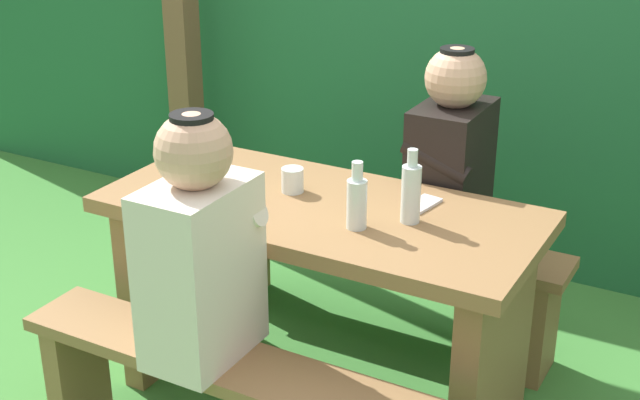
{
  "coord_description": "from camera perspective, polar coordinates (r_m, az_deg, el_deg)",
  "views": [
    {
      "loc": [
        1.24,
        -2.25,
        1.84
      ],
      "look_at": [
        0.0,
        0.0,
        0.75
      ],
      "focal_mm": 49.71,
      "sensor_mm": 36.0,
      "label": 1
    }
  ],
  "objects": [
    {
      "name": "ground_plane",
      "position": [
        3.16,
        0.0,
        -12.56
      ],
      "size": [
        12.0,
        12.0,
        0.0
      ],
      "primitive_type": "plane",
      "color": "#418638"
    },
    {
      "name": "hedge_backdrop",
      "position": [
        4.28,
        11.38,
        9.18
      ],
      "size": [
        6.4,
        0.91,
        1.69
      ],
      "primitive_type": "cube",
      "color": "#206336",
      "rests_on": "ground_plane"
    },
    {
      "name": "pergola_post_left",
      "position": [
        4.25,
        -8.95,
        11.83
      ],
      "size": [
        0.12,
        0.12,
        2.07
      ],
      "primitive_type": "cube",
      "color": "brown",
      "rests_on": "ground_plane"
    },
    {
      "name": "picnic_table",
      "position": [
        2.9,
        0.0,
        -4.52
      ],
      "size": [
        1.4,
        0.64,
        0.73
      ],
      "color": "olive",
      "rests_on": "ground_plane"
    },
    {
      "name": "bench_near",
      "position": [
        2.63,
        -5.49,
        -12.55
      ],
      "size": [
        1.4,
        0.24,
        0.44
      ],
      "color": "olive",
      "rests_on": "ground_plane"
    },
    {
      "name": "bench_far",
      "position": [
        3.39,
        4.16,
        -3.78
      ],
      "size": [
        1.4,
        0.24,
        0.44
      ],
      "color": "olive",
      "rests_on": "ground_plane"
    },
    {
      "name": "person_white_shirt",
      "position": [
        2.45,
        -7.74,
        -3.09
      ],
      "size": [
        0.25,
        0.35,
        0.72
      ],
      "color": "silver",
      "rests_on": "bench_near"
    },
    {
      "name": "person_black_coat",
      "position": [
        3.12,
        8.4,
        2.75
      ],
      "size": [
        0.25,
        0.35,
        0.72
      ],
      "color": "black",
      "rests_on": "bench_far"
    },
    {
      "name": "drinking_glass",
      "position": [
        2.88,
        -1.78,
        1.3
      ],
      "size": [
        0.07,
        0.07,
        0.08
      ],
      "primitive_type": "cylinder",
      "color": "silver",
      "rests_on": "picnic_table"
    },
    {
      "name": "bottle_left",
      "position": [
        2.65,
        5.88,
        0.54
      ],
      "size": [
        0.06,
        0.06,
        0.23
      ],
      "color": "silver",
      "rests_on": "picnic_table"
    },
    {
      "name": "bottle_right",
      "position": [
        2.61,
        2.39,
        -0.06
      ],
      "size": [
        0.06,
        0.06,
        0.21
      ],
      "color": "silver",
      "rests_on": "picnic_table"
    },
    {
      "name": "cell_phone",
      "position": [
        2.81,
        6.58,
        -0.27
      ],
      "size": [
        0.09,
        0.15,
        0.01
      ],
      "primitive_type": "cube",
      "rotation": [
        0.0,
        0.0,
        -0.17
      ],
      "color": "silver",
      "rests_on": "picnic_table"
    }
  ]
}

